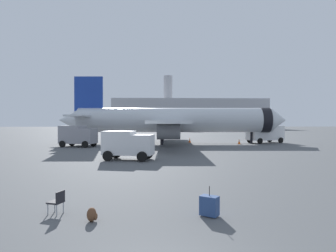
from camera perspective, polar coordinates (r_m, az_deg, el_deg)
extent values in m
cylinder|color=silver|center=(44.92, 1.37, 1.18)|extent=(30.13, 5.03, 3.80)
cone|color=silver|center=(48.11, 21.05, 1.10)|extent=(2.55, 3.71, 3.61)
cone|color=silver|center=(47.52, -19.07, 1.12)|extent=(3.34, 3.55, 3.42)
cylinder|color=black|center=(47.37, 18.56, 1.12)|extent=(1.56, 3.93, 3.88)
cube|color=silver|center=(52.91, 0.09, 0.80)|extent=(5.45, 16.18, 0.36)
cube|color=silver|center=(36.91, 0.12, 0.79)|extent=(5.45, 16.18, 0.36)
cylinder|color=gray|center=(50.43, 0.09, -0.67)|extent=(3.29, 2.33, 2.20)
cylinder|color=gray|center=(39.43, 0.11, -1.09)|extent=(3.29, 2.33, 2.20)
cube|color=#193899|center=(46.76, -15.48, 5.55)|extent=(4.41, 0.54, 6.40)
cube|color=silver|center=(49.83, -15.04, 1.81)|extent=(2.84, 6.10, 0.24)
cube|color=silver|center=(43.68, -17.22, 1.94)|extent=(2.84, 6.10, 0.24)
cylinder|color=black|center=(46.84, 16.23, -2.29)|extent=(0.36, 0.36, 1.80)
cylinder|color=black|center=(47.39, -1.12, -2.22)|extent=(0.44, 0.44, 1.80)
cylinder|color=black|center=(42.59, -1.24, -2.57)|extent=(0.44, 0.44, 1.80)
cube|color=gray|center=(40.25, -15.51, -1.92)|extent=(2.22, 2.58, 2.04)
cube|color=#1E232D|center=(39.89, -14.62, -1.25)|extent=(0.62, 1.93, 0.84)
cube|color=gray|center=(41.46, -18.41, -1.60)|extent=(3.60, 2.97, 2.40)
cylinder|color=black|center=(41.27, -14.58, -3.33)|extent=(0.93, 0.46, 0.90)
cylinder|color=black|center=(39.26, -16.17, -3.55)|extent=(0.93, 0.46, 0.90)
cylinder|color=black|center=(42.95, -18.54, -3.18)|extent=(0.93, 0.46, 0.90)
cylinder|color=black|center=(41.03, -20.25, -3.38)|extent=(0.93, 0.46, 0.90)
cube|color=white|center=(50.62, 20.54, -1.24)|extent=(2.42, 2.84, 2.29)
cube|color=#1E232D|center=(51.10, 21.12, -0.62)|extent=(0.84, 2.05, 0.95)
cube|color=white|center=(48.59, 17.98, -1.07)|extent=(4.89, 3.78, 2.70)
cylinder|color=black|center=(51.55, 19.52, -2.53)|extent=(0.92, 0.53, 0.90)
cylinder|color=black|center=(49.74, 21.47, -2.66)|extent=(0.92, 0.53, 0.90)
cylinder|color=black|center=(48.80, 15.89, -2.70)|extent=(0.92, 0.53, 0.90)
cylinder|color=black|center=(46.89, 17.82, -2.85)|extent=(0.92, 0.53, 0.90)
cube|color=white|center=(25.63, -5.05, -3.73)|extent=(2.14, 2.32, 1.78)
cube|color=#1E232D|center=(25.42, -3.42, -2.82)|extent=(0.45, 1.78, 0.74)
cube|color=white|center=(26.27, -9.70, -3.28)|extent=(3.00, 2.51, 2.10)
cylinder|color=black|center=(26.68, -4.01, -5.57)|extent=(0.93, 0.40, 0.90)
cylinder|color=black|center=(24.66, -5.18, -6.10)|extent=(0.93, 0.40, 0.90)
cylinder|color=black|center=(27.57, -10.27, -5.38)|extent=(0.93, 0.40, 0.90)
cylinder|color=black|center=(25.62, -11.88, -5.85)|extent=(0.93, 0.40, 0.90)
cube|color=#F2590C|center=(45.67, 13.95, -3.47)|extent=(0.44, 0.44, 0.04)
cone|color=#F2590C|center=(45.64, 13.95, -2.95)|extent=(0.36, 0.36, 0.79)
cylinder|color=white|center=(45.64, 13.95, -2.90)|extent=(0.23, 0.23, 0.10)
cube|color=#F2590C|center=(47.88, 4.34, -3.25)|extent=(0.44, 0.44, 0.04)
cone|color=#F2590C|center=(47.86, 4.34, -2.78)|extent=(0.36, 0.36, 0.75)
cylinder|color=white|center=(47.85, 4.34, -2.73)|extent=(0.23, 0.23, 0.10)
cube|color=navy|center=(10.88, 8.22, -15.37)|extent=(0.75, 0.69, 0.70)
cylinder|color=black|center=(10.74, 8.23, -12.65)|extent=(0.02, 0.02, 0.36)
cylinder|color=black|center=(11.07, 7.11, -16.97)|extent=(0.07, 0.08, 0.08)
cylinder|color=black|center=(10.90, 9.34, -17.27)|extent=(0.07, 0.08, 0.08)
ellipsoid|color=brown|center=(10.63, -14.94, -16.62)|extent=(0.32, 0.40, 0.48)
ellipsoid|color=brown|center=(10.63, -14.16, -17.04)|extent=(0.12, 0.28, 0.24)
cube|color=black|center=(11.79, -21.42, -13.89)|extent=(0.61, 0.61, 0.06)
cube|color=black|center=(11.61, -20.59, -12.99)|extent=(0.20, 0.47, 0.40)
cylinder|color=#999EA5|center=(11.82, -22.76, -14.96)|extent=(0.04, 0.04, 0.44)
cylinder|color=#999EA5|center=(12.11, -21.57, -14.57)|extent=(0.04, 0.04, 0.44)
cylinder|color=#999EA5|center=(11.59, -21.25, -15.27)|extent=(0.04, 0.04, 0.44)
cylinder|color=#999EA5|center=(11.88, -20.07, -14.86)|extent=(0.04, 0.04, 0.44)
cube|color=#B2B2B7|center=(146.14, 4.20, 2.37)|extent=(75.87, 18.75, 14.72)
cube|color=#334756|center=(136.76, 4.65, 2.17)|extent=(72.08, 0.10, 6.63)
cylinder|color=#B2B2B7|center=(146.28, 0.01, 7.62)|extent=(4.40, 4.40, 12.00)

